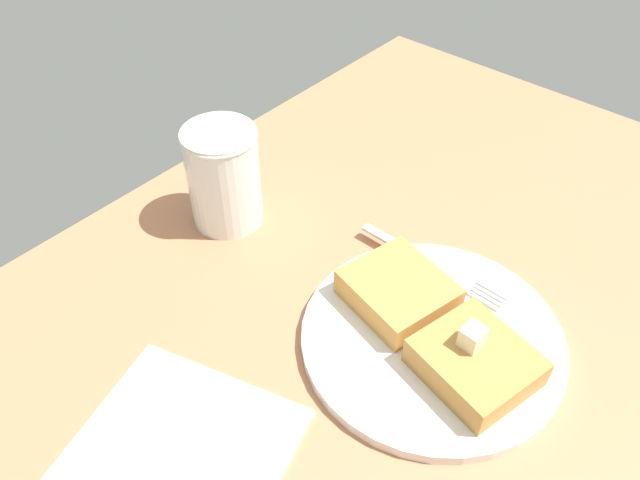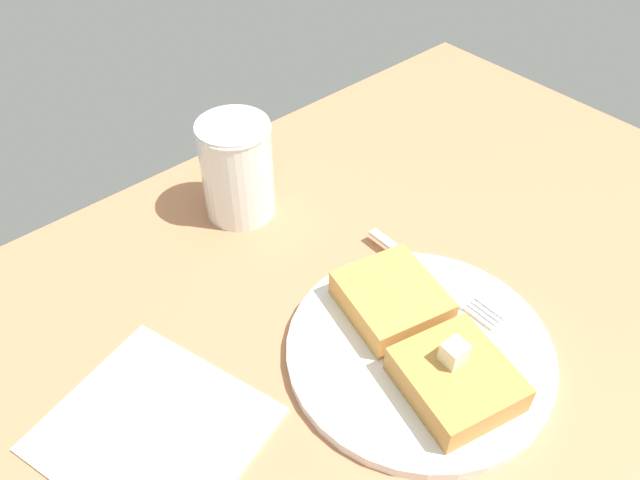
# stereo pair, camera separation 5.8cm
# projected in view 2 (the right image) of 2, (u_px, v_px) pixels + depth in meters

# --- Properties ---
(table_surface) EXTENTS (0.90, 0.90, 0.03)m
(table_surface) POSITION_uv_depth(u_px,v_px,m) (505.00, 407.00, 0.52)
(table_surface) COLOR #AF714D
(table_surface) RESTS_ON ground
(plate) EXTENTS (0.23, 0.23, 0.01)m
(plate) POSITION_uv_depth(u_px,v_px,m) (419.00, 350.00, 0.54)
(plate) COLOR silver
(plate) RESTS_ON table_surface
(toast_slice_left) EXTENTS (0.10, 0.10, 0.03)m
(toast_slice_left) POSITION_uv_depth(u_px,v_px,m) (456.00, 379.00, 0.49)
(toast_slice_left) COLOR #B9823E
(toast_slice_left) RESTS_ON plate
(toast_slice_middle) EXTENTS (0.10, 0.10, 0.03)m
(toast_slice_middle) POSITION_uv_depth(u_px,v_px,m) (391.00, 299.00, 0.55)
(toast_slice_middle) COLOR #CD8F43
(toast_slice_middle) RESTS_ON plate
(butter_pat_primary) EXTENTS (0.02, 0.02, 0.02)m
(butter_pat_primary) POSITION_uv_depth(u_px,v_px,m) (454.00, 353.00, 0.48)
(butter_pat_primary) COLOR #F2EDC2
(butter_pat_primary) RESTS_ON toast_slice_left
(fork) EXTENTS (0.16, 0.02, 0.00)m
(fork) POSITION_uv_depth(u_px,v_px,m) (439.00, 280.00, 0.59)
(fork) COLOR silver
(fork) RESTS_ON plate
(syrup_jar) EXTENTS (0.08, 0.08, 0.11)m
(syrup_jar) POSITION_uv_depth(u_px,v_px,m) (237.00, 172.00, 0.65)
(syrup_jar) COLOR #371409
(syrup_jar) RESTS_ON table_surface
(napkin) EXTENTS (0.19, 0.18, 0.00)m
(napkin) POSITION_uv_depth(u_px,v_px,m) (154.00, 429.00, 0.49)
(napkin) COLOR white
(napkin) RESTS_ON table_surface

